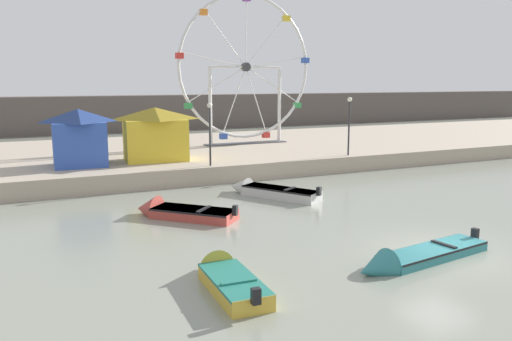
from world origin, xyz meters
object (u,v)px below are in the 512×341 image
at_px(ferris_wheel_white_frame, 246,70).
at_px(promenade_lamp_far, 349,118).
at_px(motorboat_pale_grey, 267,191).
at_px(carnival_booth_yellow_awning, 155,133).
at_px(promenade_lamp_near, 210,125).
at_px(motorboat_teal_painted, 411,258).
at_px(motorboat_faded_red, 175,212).
at_px(motorboat_mustard_yellow, 226,277).
at_px(carnival_booth_blue_tent, 79,136).

height_order(ferris_wheel_white_frame, promenade_lamp_far, ferris_wheel_white_frame).
height_order(motorboat_pale_grey, promenade_lamp_far, promenade_lamp_far).
bearing_deg(motorboat_pale_grey, ferris_wheel_white_frame, -49.77).
distance_m(ferris_wheel_white_frame, carnival_booth_yellow_awning, 11.58).
distance_m(motorboat_pale_grey, promenade_lamp_near, 5.96).
distance_m(motorboat_teal_painted, motorboat_pale_grey, 11.73).
xyz_separation_m(motorboat_teal_painted, motorboat_pale_grey, (0.30, 11.72, 0.10)).
height_order(motorboat_pale_grey, carnival_booth_yellow_awning, carnival_booth_yellow_awning).
bearing_deg(motorboat_faded_red, motorboat_mustard_yellow, 129.49).
height_order(carnival_booth_blue_tent, carnival_booth_yellow_awning, carnival_booth_blue_tent).
height_order(motorboat_teal_painted, carnival_booth_yellow_awning, carnival_booth_yellow_awning).
relative_size(promenade_lamp_near, promenade_lamp_far, 0.95).
bearing_deg(carnival_booth_yellow_awning, promenade_lamp_far, -9.41).
bearing_deg(motorboat_mustard_yellow, motorboat_teal_painted, -95.36).
height_order(motorboat_pale_grey, carnival_booth_blue_tent, carnival_booth_blue_tent).
xyz_separation_m(motorboat_mustard_yellow, carnival_booth_blue_tent, (-1.93, 18.97, 2.60)).
distance_m(ferris_wheel_white_frame, carnival_booth_blue_tent, 15.62).
bearing_deg(motorboat_mustard_yellow, motorboat_pale_grey, -29.14).
bearing_deg(motorboat_teal_painted, motorboat_faded_red, -68.23).
distance_m(motorboat_teal_painted, carnival_booth_blue_tent, 21.76).
height_order(motorboat_teal_painted, promenade_lamp_far, promenade_lamp_far).
relative_size(carnival_booth_yellow_awning, promenade_lamp_near, 1.18).
distance_m(promenade_lamp_near, promenade_lamp_far, 10.29).
bearing_deg(motorboat_pale_grey, motorboat_mustard_yellow, 118.02).
relative_size(motorboat_mustard_yellow, promenade_lamp_near, 1.12).
bearing_deg(carnival_booth_yellow_awning, motorboat_faded_red, -94.50).
relative_size(motorboat_faded_red, ferris_wheel_white_frame, 0.38).
relative_size(motorboat_teal_painted, carnival_booth_yellow_awning, 1.36).
xyz_separation_m(ferris_wheel_white_frame, carnival_booth_blue_tent, (-13.80, -5.98, -4.20)).
bearing_deg(promenade_lamp_near, motorboat_teal_painted, -85.85).
bearing_deg(ferris_wheel_white_frame, carnival_booth_yellow_awning, -147.18).
xyz_separation_m(carnival_booth_blue_tent, carnival_booth_yellow_awning, (4.74, 0.14, -0.01)).
relative_size(motorboat_pale_grey, ferris_wheel_white_frame, 0.45).
bearing_deg(motorboat_faded_red, carnival_booth_blue_tent, -28.68).
relative_size(motorboat_pale_grey, motorboat_faded_red, 1.20).
bearing_deg(promenade_lamp_near, carnival_booth_yellow_awning, 124.35).
xyz_separation_m(motorboat_faded_red, motorboat_mustard_yellow, (-0.95, -8.59, 0.02)).
relative_size(ferris_wheel_white_frame, promenade_lamp_near, 3.12).
distance_m(motorboat_faded_red, promenade_lamp_near, 8.81).
distance_m(motorboat_pale_grey, ferris_wheel_white_frame, 16.52).
relative_size(motorboat_teal_painted, carnival_booth_blue_tent, 1.75).
xyz_separation_m(carnival_booth_blue_tent, promenade_lamp_far, (17.47, -3.26, 0.82)).
height_order(motorboat_teal_painted, motorboat_mustard_yellow, motorboat_mustard_yellow).
relative_size(motorboat_teal_painted, promenade_lamp_near, 1.60).
distance_m(motorboat_teal_painted, motorboat_mustard_yellow, 6.52).
height_order(carnival_booth_yellow_awning, promenade_lamp_far, promenade_lamp_far).
height_order(ferris_wheel_white_frame, promenade_lamp_near, ferris_wheel_white_frame).
height_order(motorboat_teal_painted, motorboat_pale_grey, motorboat_pale_grey).
xyz_separation_m(motorboat_faded_red, promenade_lamp_far, (14.59, 7.12, 3.44)).
relative_size(motorboat_pale_grey, carnival_booth_blue_tent, 1.55).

